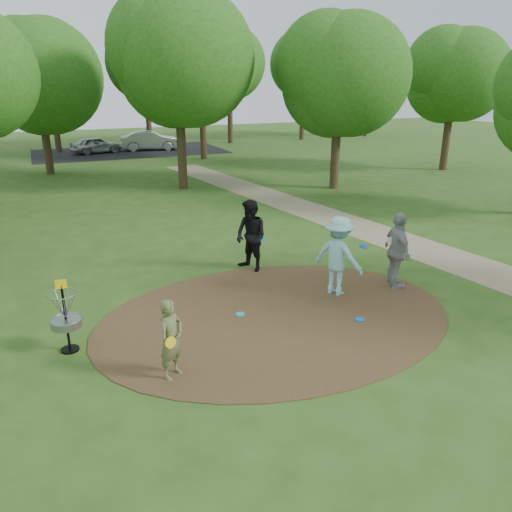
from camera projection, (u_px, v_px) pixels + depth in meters
name	position (u px, v px, depth m)	size (l,w,h in m)	color
ground	(277.00, 317.00, 11.53)	(100.00, 100.00, 0.00)	#2D5119
dirt_clearing	(277.00, 316.00, 11.53)	(8.40, 8.40, 0.02)	#47301C
footpath	(435.00, 254.00, 15.71)	(2.00, 40.00, 0.01)	#8C7A5B
parking_lot	(130.00, 151.00, 38.21)	(14.00, 8.00, 0.01)	black
player_observer_with_disc	(171.00, 339.00, 8.96)	(0.67, 0.63, 1.54)	#5F673B
player_throwing_with_disc	(338.00, 256.00, 12.45)	(1.50, 1.52, 2.04)	#91D1D8
player_walking_with_disc	(251.00, 236.00, 14.04)	(1.07, 1.20, 2.04)	black
player_waiting_with_disc	(397.00, 251.00, 12.83)	(0.73, 1.26, 2.03)	#9A9A9D
disc_ground_cyan	(240.00, 314.00, 11.59)	(0.22, 0.22, 0.02)	#18C0B7
disc_ground_blue	(360.00, 319.00, 11.33)	(0.22, 0.22, 0.02)	blue
car_left	(96.00, 145.00, 37.05)	(1.45, 3.60, 1.23)	#A2A3A9
car_right	(150.00, 141.00, 38.59)	(1.56, 4.47, 1.47)	#929498
disc_golf_basket	(65.00, 311.00, 9.81)	(0.63, 0.63, 1.54)	black
tree_ring	(196.00, 78.00, 20.50)	(36.92, 45.44, 9.43)	#332316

